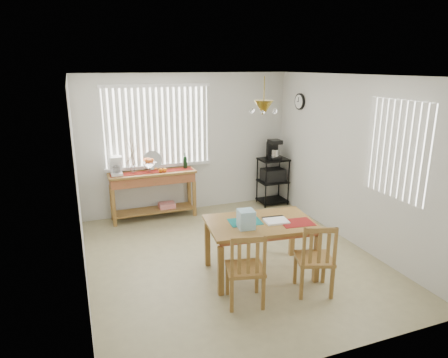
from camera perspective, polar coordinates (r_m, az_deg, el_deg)
name	(u,v)px	position (r m, az deg, el deg)	size (l,w,h in m)	color
ground	(231,258)	(5.98, 0.99, -11.25)	(4.00, 4.50, 0.01)	tan
room_shell	(231,144)	(5.43, 1.05, 4.96)	(4.20, 4.70, 2.70)	silver
sideboard	(153,184)	(7.36, -10.06, -0.65)	(1.55, 0.44, 0.87)	olive
sideboard_items	(137,166)	(7.24, -12.32, 1.88)	(1.48, 0.37, 0.67)	maroon
wire_cart	(273,177)	(8.09, 6.99, 0.33)	(0.55, 0.44, 0.94)	black
cart_items	(274,150)	(7.97, 7.09, 4.16)	(0.22, 0.26, 0.39)	black
dining_table	(260,228)	(5.32, 5.23, -6.97)	(1.48, 1.05, 0.75)	olive
table_items	(254,220)	(5.11, 4.28, -5.82)	(1.07, 0.61, 0.24)	#136D6B
chair_left	(246,269)	(4.74, 3.11, -12.74)	(0.51, 0.51, 0.92)	olive
chair_right	(315,259)	(5.07, 12.88, -11.10)	(0.54, 0.54, 0.93)	olive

